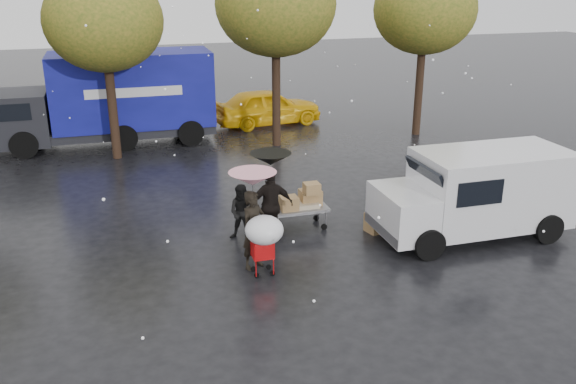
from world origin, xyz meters
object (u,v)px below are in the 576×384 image
object	(u,v)px
person_black	(271,206)
shopping_cart	(264,233)
person_pink	(254,230)
vendor_cart	(302,202)
white_van	(477,192)
blue_truck	(111,99)
yellow_taxi	(267,107)

from	to	relation	value
person_black	shopping_cart	xyz separation A→B (m)	(-0.64, -1.82, 0.12)
person_pink	vendor_cart	world-z (taller)	person_pink
person_black	shopping_cart	size ratio (longest dim) A/B	1.29
vendor_cart	white_van	size ratio (longest dim) A/B	0.31
person_pink	shopping_cart	distance (m)	0.56
person_black	blue_truck	distance (m)	11.16
white_van	yellow_taxi	world-z (taller)	white_van
vendor_cart	shopping_cart	xyz separation A→B (m)	(-1.63, -2.40, 0.34)
shopping_cart	blue_truck	size ratio (longest dim) A/B	0.18
blue_truck	yellow_taxi	bearing A→B (deg)	10.86
shopping_cart	white_van	world-z (taller)	white_van
person_pink	vendor_cart	xyz separation A→B (m)	(1.73, 1.86, -0.20)
vendor_cart	shopping_cart	bearing A→B (deg)	-124.19
person_pink	vendor_cart	size ratio (longest dim) A/B	1.22
person_black	blue_truck	bearing A→B (deg)	-70.16
person_black	white_van	distance (m)	5.22
yellow_taxi	shopping_cart	bearing A→B (deg)	157.25
shopping_cart	yellow_taxi	size ratio (longest dim) A/B	0.31
vendor_cart	yellow_taxi	xyz separation A→B (m)	(1.99, 11.22, 0.07)
white_van	blue_truck	distance (m)	14.51
person_pink	yellow_taxi	size ratio (longest dim) A/B	0.40
person_pink	blue_truck	bearing A→B (deg)	69.51
person_pink	white_van	world-z (taller)	white_van
shopping_cart	yellow_taxi	xyz separation A→B (m)	(3.62, 13.62, -0.27)
white_van	yellow_taxi	bearing A→B (deg)	99.34
person_pink	white_van	size ratio (longest dim) A/B	0.38
person_pink	blue_truck	size ratio (longest dim) A/B	0.22
person_black	person_pink	bearing A→B (deg)	61.04
vendor_cart	yellow_taxi	size ratio (longest dim) A/B	0.33
vendor_cart	blue_truck	distance (m)	11.00
vendor_cart	blue_truck	bearing A→B (deg)	114.42
vendor_cart	yellow_taxi	world-z (taller)	yellow_taxi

